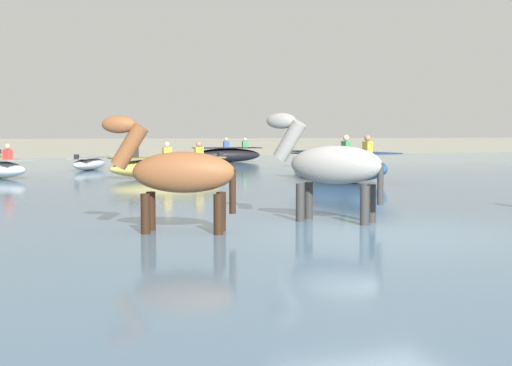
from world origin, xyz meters
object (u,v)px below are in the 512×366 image
at_px(boat_far_offshore, 342,166).
at_px(boat_mid_channel, 227,155).
at_px(boat_near_starboard, 168,167).
at_px(boat_near_port, 89,164).
at_px(boat_far_inshore, 317,160).
at_px(horse_trailing_chestnut, 178,176).
at_px(horse_lead_grey, 331,168).

bearing_deg(boat_far_offshore, boat_mid_channel, 83.52).
height_order(boat_near_starboard, boat_near_port, boat_near_starboard).
bearing_deg(boat_far_inshore, horse_trailing_chestnut, -123.43).
relative_size(horse_lead_grey, boat_near_port, 0.79).
relative_size(boat_far_offshore, boat_near_port, 1.51).
distance_m(horse_lead_grey, boat_far_inshore, 17.35).
relative_size(boat_near_starboard, boat_far_inshore, 1.26).
distance_m(boat_far_inshore, boat_mid_channel, 6.73).
xyz_separation_m(boat_near_starboard, boat_far_offshore, (4.29, -3.30, 0.10)).
xyz_separation_m(horse_lead_grey, boat_far_inshore, (7.85, 15.46, -0.54)).
bearing_deg(horse_lead_grey, boat_near_starboard, 87.56).
height_order(horse_lead_grey, boat_near_starboard, horse_lead_grey).
distance_m(boat_far_inshore, boat_near_port, 9.02).
distance_m(boat_far_offshore, boat_near_port, 10.78).
bearing_deg(boat_far_inshore, boat_far_offshore, -112.54).
relative_size(horse_trailing_chestnut, boat_near_port, 0.75).
bearing_deg(horse_lead_grey, boat_near_port, 93.36).
relative_size(horse_trailing_chestnut, boat_far_offshore, 0.50).
relative_size(horse_trailing_chestnut, boat_near_starboard, 0.55).
relative_size(horse_lead_grey, boat_far_inshore, 0.72).
bearing_deg(boat_mid_channel, horse_trailing_chestnut, -111.74).
distance_m(horse_trailing_chestnut, boat_far_offshore, 11.04).
distance_m(boat_near_starboard, boat_far_offshore, 5.41).
height_order(horse_lead_grey, boat_far_offshore, horse_lead_grey).
height_order(horse_trailing_chestnut, boat_mid_channel, horse_trailing_chestnut).
bearing_deg(horse_trailing_chestnut, horse_lead_grey, 5.50).
relative_size(boat_near_starboard, boat_mid_channel, 1.08).
xyz_separation_m(boat_far_offshore, boat_mid_channel, (1.59, 13.98, -0.07)).
height_order(horse_lead_grey, boat_far_inshore, horse_lead_grey).
bearing_deg(horse_trailing_chestnut, boat_mid_channel, 68.26).
height_order(horse_trailing_chestnut, boat_far_offshore, horse_trailing_chestnut).
relative_size(horse_trailing_chestnut, boat_far_inshore, 0.69).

